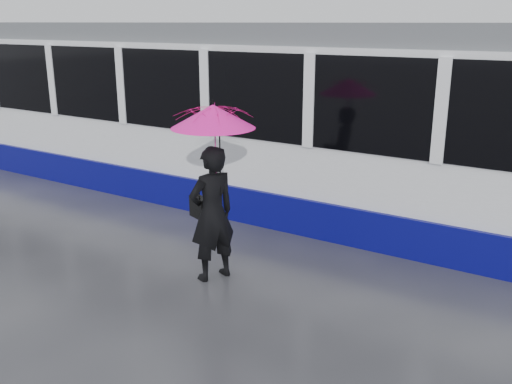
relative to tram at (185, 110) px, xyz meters
The scene contains 6 objects.
ground 4.43m from the tram, 37.36° to the right, with size 90.00×90.00×0.00m, color #2B2B30.
rails 3.66m from the tram, ahead, with size 34.00×1.51×0.02m.
tram is the anchor object (origin of this frame).
woman 4.65m from the tram, 46.18° to the right, with size 0.67×0.44×1.84m, color black.
umbrella 4.64m from the tram, 45.73° to the right, with size 1.40×1.40×1.24m.
handbag 4.48m from the tram, 48.05° to the right, with size 0.36×0.25×0.46m.
Camera 1 is at (4.27, -6.52, 3.36)m, focal length 40.00 mm.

